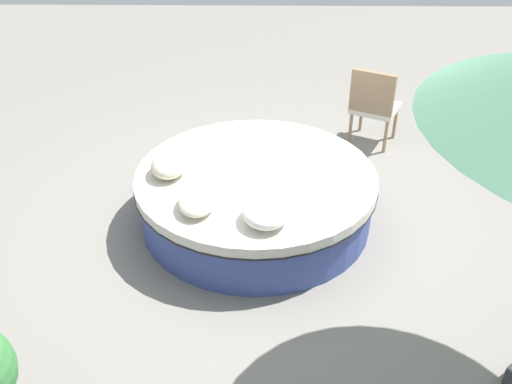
{
  "coord_description": "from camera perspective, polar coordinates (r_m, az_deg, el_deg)",
  "views": [
    {
      "loc": [
        -4.55,
        -0.07,
        3.31
      ],
      "look_at": [
        0.0,
        0.0,
        0.32
      ],
      "focal_mm": 39.2,
      "sensor_mm": 36.0,
      "label": 1
    }
  ],
  "objects": [
    {
      "name": "throw_pillow_0",
      "position": [
        5.34,
        -8.88,
        2.72
      ],
      "size": [
        0.43,
        0.34,
        0.19
      ],
      "primitive_type": "ellipsoid",
      "color": "beige",
      "rests_on": "round_bed"
    },
    {
      "name": "throw_pillow_1",
      "position": [
        4.84,
        -6.0,
        -0.85
      ],
      "size": [
        0.48,
        0.33,
        0.15
      ],
      "primitive_type": "ellipsoid",
      "color": "silver",
      "rests_on": "round_bed"
    },
    {
      "name": "throw_pillow_2",
      "position": [
        4.64,
        1.04,
        -2.05
      ],
      "size": [
        0.46,
        0.4,
        0.18
      ],
      "primitive_type": "ellipsoid",
      "color": "white",
      "rests_on": "round_bed"
    },
    {
      "name": "patio_chair",
      "position": [
        6.87,
        11.92,
        8.91
      ],
      "size": [
        0.68,
        0.69,
        0.98
      ],
      "rotation": [
        0.0,
        0.0,
        4.25
      ],
      "color": "#997A56",
      "rests_on": "ground_plane"
    },
    {
      "name": "ground_plane",
      "position": [
        5.63,
        -0.0,
        -2.75
      ],
      "size": [
        16.0,
        16.0,
        0.0
      ],
      "primitive_type": "plane",
      "color": "gray"
    },
    {
      "name": "round_bed",
      "position": [
        5.47,
        -0.0,
        -0.41
      ],
      "size": [
        2.33,
        2.33,
        0.54
      ],
      "color": "#38478C",
      "rests_on": "ground_plane"
    }
  ]
}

